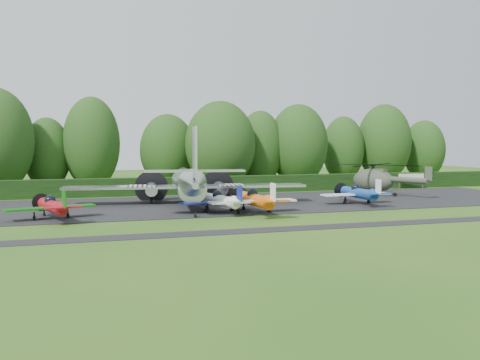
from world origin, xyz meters
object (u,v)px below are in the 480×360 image
object	(u,v)px
helicopter	(373,178)
sign_board	(411,179)
light_plane_white	(220,200)
transport_plane	(188,184)
light_plane_blue	(359,193)
light_plane_orange	(255,200)
light_plane_red	(52,206)

from	to	relation	value
helicopter	sign_board	xyz separation A→B (m)	(9.07, 5.64, -0.57)
helicopter	light_plane_white	bearing A→B (deg)	-132.65
transport_plane	light_plane_blue	size ratio (longest dim) A/B	3.16
light_plane_orange	light_plane_blue	world-z (taller)	light_plane_orange
transport_plane	light_plane_red	xyz separation A→B (m)	(-12.00, -6.35, -0.99)
light_plane_red	helicopter	xyz separation A→B (m)	(34.36, 10.16, 0.81)
light_plane_red	sign_board	size ratio (longest dim) A/B	2.05
transport_plane	light_plane_white	size ratio (longest dim) A/B	3.30
light_plane_blue	helicopter	bearing A→B (deg)	50.50
light_plane_white	sign_board	bearing A→B (deg)	39.68
transport_plane	light_plane_orange	bearing A→B (deg)	-70.72
light_plane_orange	light_plane_blue	size ratio (longest dim) A/B	1.07
light_plane_orange	sign_board	world-z (taller)	light_plane_orange
light_plane_blue	sign_board	size ratio (longest dim) A/B	2.12
light_plane_red	light_plane_blue	xyz separation A→B (m)	(27.80, 2.16, 0.03)
light_plane_white	helicopter	bearing A→B (deg)	37.58
light_plane_blue	helicopter	size ratio (longest dim) A/B	0.57
sign_board	light_plane_blue	bearing A→B (deg)	-146.79
transport_plane	light_plane_orange	size ratio (longest dim) A/B	2.95
transport_plane	light_plane_white	xyz separation A→B (m)	(1.46, -6.05, -1.01)
light_plane_red	transport_plane	bearing A→B (deg)	43.86
light_plane_blue	sign_board	world-z (taller)	light_plane_blue
transport_plane	light_plane_blue	xyz separation A→B (m)	(15.80, -4.20, -0.96)
light_plane_red	light_plane_white	world-z (taller)	light_plane_red
sign_board	light_plane_orange	bearing A→B (deg)	-155.85
light_plane_red	light_plane_white	bearing A→B (deg)	17.26
light_plane_blue	transport_plane	bearing A→B (deg)	164.97
light_plane_red	light_plane_orange	size ratio (longest dim) A/B	0.91
light_plane_white	helicopter	distance (m)	23.12
light_plane_white	sign_board	size ratio (longest dim) A/B	2.02
light_plane_red	sign_board	bearing A→B (deg)	35.96
light_plane_blue	light_plane_white	bearing A→B (deg)	-172.78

